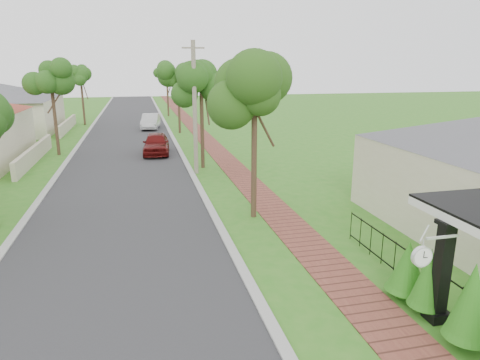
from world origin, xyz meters
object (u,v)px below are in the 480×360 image
object	(u,v)px
parked_car_red	(156,144)
porch_post	(441,277)
station_clock	(423,255)
near_tree	(255,93)
parked_car_white	(151,122)
utility_pole	(195,108)

from	to	relation	value
parked_car_red	porch_post	bearing A→B (deg)	-71.13
porch_post	station_clock	size ratio (longest dim) A/B	2.33
near_tree	station_clock	distance (m)	9.02
porch_post	parked_car_white	size ratio (longest dim) A/B	0.59
parked_car_red	station_clock	xyz separation A→B (m)	(4.68, -22.16, 1.23)
station_clock	parked_car_white	bearing A→B (deg)	97.63
near_tree	parked_car_red	bearing A→B (deg)	103.09
parked_car_white	porch_post	bearing A→B (deg)	-72.98
parked_car_red	near_tree	world-z (taller)	near_tree
near_tree	porch_post	bearing A→B (deg)	-73.63
parked_car_red	utility_pole	size ratio (longest dim) A/B	0.59
utility_pole	parked_car_white	bearing A→B (deg)	95.84
porch_post	near_tree	distance (m)	9.15
parked_car_white	utility_pole	world-z (taller)	utility_pole
parked_car_white	utility_pole	size ratio (longest dim) A/B	0.60
near_tree	station_clock	xyz separation A→B (m)	(1.48, -8.40, -2.93)
parked_car_red	parked_car_white	xyz separation A→B (m)	(0.03, 12.53, -0.02)
parked_car_white	parked_car_red	bearing A→B (deg)	-82.27
parked_car_white	station_clock	bearing A→B (deg)	-74.49
parked_car_red	parked_car_white	distance (m)	12.53
porch_post	utility_pole	distance (m)	16.33
parked_car_red	near_tree	distance (m)	14.73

